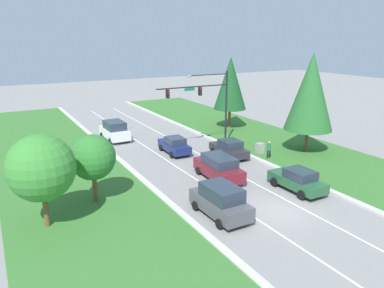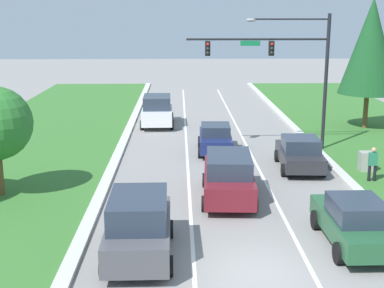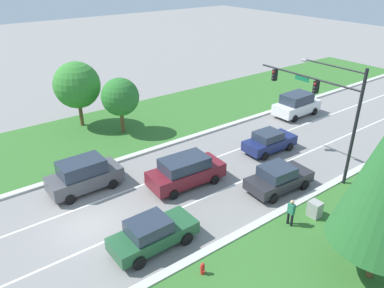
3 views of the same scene
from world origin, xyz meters
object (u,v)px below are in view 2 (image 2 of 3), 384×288
Objects in this scene: charcoal_sedan at (300,153)px; utility_cabinet at (367,162)px; forest_sedan at (354,222)px; pedestrian at (373,163)px; white_suv at (157,111)px; burgundy_suv at (228,176)px; conifer_near_right_tree at (371,46)px; navy_sedan at (215,138)px; traffic_signal_mast at (286,60)px; graphite_suv at (139,226)px.

charcoal_sedan is 4.36× the size of utility_cabinet.
forest_sedan is 7.56m from pedestrian.
white_suv is (-7.61, 11.12, 0.24)m from charcoal_sedan.
utility_cabinet is (10.83, -11.69, -0.56)m from white_suv.
white_suv is 17.03m from pedestrian.
white_suv is (-7.41, 20.31, 0.22)m from forest_sedan.
charcoal_sedan is 0.94× the size of white_suv.
burgundy_suv is 4.98× the size of utility_cabinet.
forest_sedan is at bearing -87.85° from charcoal_sedan.
navy_sedan is at bearing -150.04° from conifer_near_right_tree.
utility_cabinet is (7.25, -4.11, -0.30)m from navy_sedan.
pedestrian reaches higher than charcoal_sedan.
traffic_signal_mast is 1.77× the size of charcoal_sedan.
charcoal_sedan is 0.51× the size of conifer_near_right_tree.
utility_cabinet is at bearing -27.50° from navy_sedan.
graphite_suv is at bearing -123.52° from charcoal_sedan.
conifer_near_right_tree is at bearing -105.88° from pedestrian.
forest_sedan is 4.41× the size of utility_cabinet.
burgundy_suv is 7.19m from pedestrian.
charcoal_sedan is at bearing -36.93° from pedestrian.
graphite_suv is at bearing -117.91° from traffic_signal_mast.
pedestrian is at bearing -107.39° from conifer_near_right_tree.
traffic_signal_mast is at bearing 61.49° from graphite_suv.
pedestrian is (3.09, 6.90, 0.09)m from forest_sedan.
traffic_signal_mast is at bearing -44.79° from white_suv.
traffic_signal_mast is 1.55× the size of burgundy_suv.
traffic_signal_mast is at bearing -139.50° from conifer_near_right_tree.
graphite_suv is (-7.19, -0.64, 0.19)m from forest_sedan.
pedestrian is at bearing -35.05° from charcoal_sedan.
traffic_signal_mast is 13.80m from forest_sedan.
burgundy_suv is 1.19× the size of navy_sedan.
graphite_suv reaches higher than pedestrian.
burgundy_suv is at bearing -129.17° from charcoal_sedan.
utility_cabinet is 0.12× the size of conifer_near_right_tree.
graphite_suv is at bearing -125.71° from conifer_near_right_tree.
traffic_signal_mast reaches higher than graphite_suv.
white_suv is at bearing 127.75° from charcoal_sedan.
graphite_suv reaches higher than utility_cabinet.
white_suv is at bearing 136.21° from traffic_signal_mast.
traffic_signal_mast is 8.87m from conifer_near_right_tree.
traffic_signal_mast is 11.17m from white_suv.
traffic_signal_mast reaches higher than charcoal_sedan.
white_suv is (-7.51, 7.20, -4.08)m from traffic_signal_mast.
pedestrian is (6.92, -5.83, 0.12)m from navy_sedan.
white_suv is 8.39m from navy_sedan.
navy_sedan is (3.58, -7.59, -0.25)m from white_suv.
forest_sedan is at bearing -90.44° from traffic_signal_mast.
graphite_suv is 12.74m from pedestrian.
burgundy_suv reaches higher than charcoal_sedan.
traffic_signal_mast is at bearing -62.82° from pedestrian.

